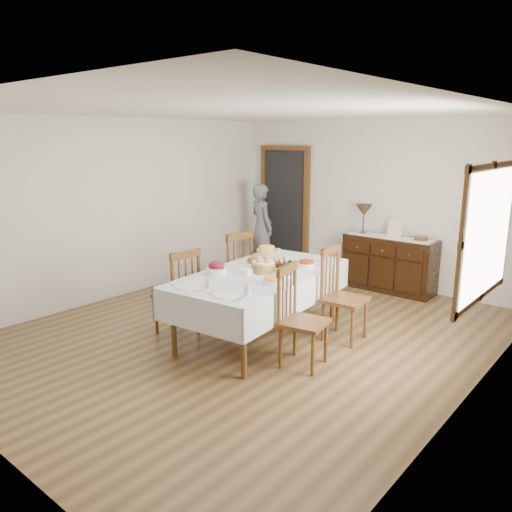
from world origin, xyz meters
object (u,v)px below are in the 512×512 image
Objects in this scene: person at (262,224)px; chair_right_far at (341,293)px; table_lamp at (364,211)px; sideboard at (389,264)px; chair_left_near at (179,292)px; dining_table at (260,280)px; chair_left_far at (232,272)px; chair_right_near at (299,316)px.

chair_right_far is at bearing 167.86° from person.
table_lamp is at bearing -149.12° from person.
table_lamp reaches higher than sideboard.
chair_left_near is at bearing -108.62° from sideboard.
person reaches higher than table_lamp.
table_lamp is (0.64, 3.27, 0.66)m from chair_left_near.
chair_left_near is (-0.76, -0.58, -0.17)m from dining_table.
chair_left_far is at bearing 148.06° from dining_table.
person is 1.89m from table_lamp.
table_lamp is (-0.90, 3.02, 0.66)m from chair_right_near.
sideboard is (-0.41, 2.15, -0.13)m from chair_right_far.
person is at bearing 51.04° from chair_right_far.
chair_right_near is 2.30× the size of table_lamp.
chair_right_far is (0.76, 0.55, -0.15)m from dining_table.
chair_left_far is 1.75m from chair_right_near.
chair_right_far is at bearing -67.77° from table_lamp.
chair_left_far reaches higher than chair_left_near.
chair_left_far is 2.33m from person.
sideboard is at bearing -150.48° from person.
table_lamp is (1.84, 0.28, 0.37)m from person.
person is (-1.14, 2.01, 0.25)m from chair_left_far.
person reaches higher than chair_left_near.
chair_left_near is 0.76× the size of sideboard.
chair_left_far reaches higher than dining_table.
chair_left_far is 0.68× the size of person.
sideboard is at bearing 77.14° from dining_table.
chair_left_far reaches higher than chair_right_far.
chair_left_far is at bearing -106.89° from table_lamp.
chair_left_near is 2.30× the size of table_lamp.
chair_left_near is 0.65× the size of person.
table_lamp is at bearing 17.77° from chair_right_far.
person is at bearing -153.29° from chair_left_near.
chair_left_far is 1.06× the size of chair_right_near.
chair_right_far is (1.52, 1.14, 0.02)m from chair_left_near.
chair_left_near reaches higher than dining_table.
person is at bearing 123.42° from dining_table.
table_lamp is (-0.87, 2.14, 0.64)m from chair_right_far.
chair_right_near is at bearing 71.61° from chair_left_far.
chair_right_far is at bearing 30.61° from dining_table.
chair_left_near is 0.97× the size of chair_right_far.
table_lamp reaches higher than dining_table.
person is at bearing -144.22° from chair_left_far.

